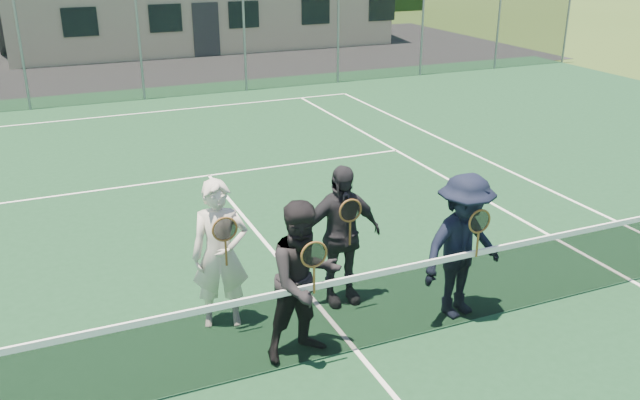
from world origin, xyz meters
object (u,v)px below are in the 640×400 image
object	(u,v)px
tennis_net	(356,310)
player_d	(463,246)
player_b	(304,281)
player_c	(340,235)
player_a	(220,255)

from	to	relation	value
tennis_net	player_d	size ratio (longest dim) A/B	6.49
player_b	player_c	size ratio (longest dim) A/B	1.00
tennis_net	player_b	bearing A→B (deg)	161.30
player_b	tennis_net	bearing A→B (deg)	-18.70
tennis_net	player_a	distance (m)	1.69
player_a	player_d	distance (m)	2.84
player_c	player_b	bearing A→B (deg)	-132.96
tennis_net	player_b	distance (m)	0.68
player_a	player_c	world-z (taller)	same
player_a	player_d	size ratio (longest dim) A/B	1.00
player_c	player_a	bearing A→B (deg)	177.76
tennis_net	player_b	xyz separation A→B (m)	(-0.53, 0.18, 0.38)
tennis_net	player_a	xyz separation A→B (m)	(-1.18, 1.14, 0.38)
player_a	player_b	xyz separation A→B (m)	(0.65, -0.96, -0.00)
player_d	tennis_net	bearing A→B (deg)	-171.53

